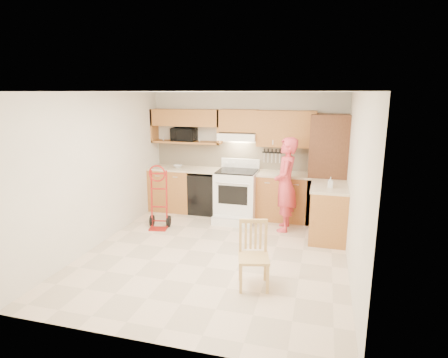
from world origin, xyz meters
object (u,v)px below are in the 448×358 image
at_px(person, 285,185).
at_px(hand_truck, 158,200).
at_px(dining_chair, 254,256).
at_px(microwave, 184,134).
at_px(range, 236,191).

distance_m(person, hand_truck, 2.36).
bearing_deg(dining_chair, hand_truck, 127.50).
relative_size(hand_truck, dining_chair, 1.25).
height_order(microwave, hand_truck, microwave).
xyz_separation_m(range, person, (1.00, -0.33, 0.28)).
relative_size(person, dining_chair, 1.98).
xyz_separation_m(microwave, hand_truck, (-0.05, -1.28, -1.09)).
bearing_deg(microwave, person, -18.03).
height_order(hand_truck, dining_chair, hand_truck).
bearing_deg(person, dining_chair, -7.06).
bearing_deg(dining_chair, microwave, 110.84).
height_order(range, person, person).
bearing_deg(hand_truck, dining_chair, -48.79).
bearing_deg(range, hand_truck, -145.87).
height_order(range, dining_chair, range).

